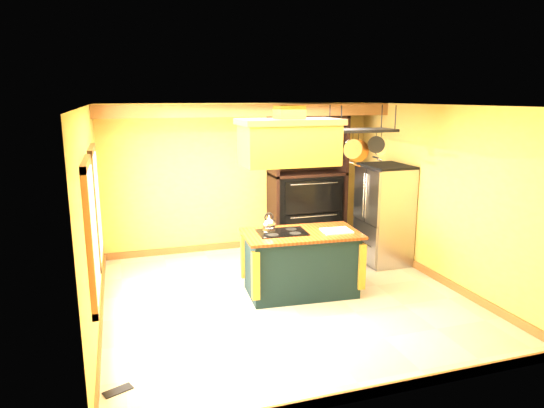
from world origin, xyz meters
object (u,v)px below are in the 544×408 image
pot_rack (362,138)px  refrigerator (384,217)px  kitchen_island (301,262)px  hutch (306,197)px  range_hood (289,140)px

pot_rack → refrigerator: bearing=42.1°
kitchen_island → hutch: size_ratio=0.69×
kitchen_island → refrigerator: size_ratio=1.03×
range_hood → refrigerator: 2.63m
kitchen_island → pot_rack: pot_rack is taller
kitchen_island → hutch: (0.92, 2.13, 0.48)m
kitchen_island → refrigerator: bearing=28.9°
range_hood → pot_rack: (1.10, 0.01, 0.00)m
range_hood → pot_rack: same height
hutch → range_hood: bearing=-117.7°
range_hood → hutch: bearing=62.3°
kitchen_island → range_hood: range_hood is taller
range_hood → refrigerator: range_hood is taller
pot_rack → refrigerator: 1.91m
pot_rack → hutch: pot_rack is taller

